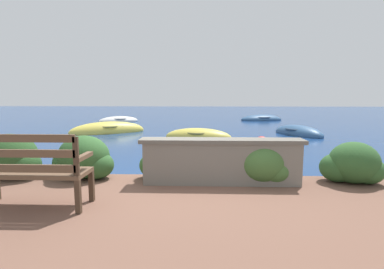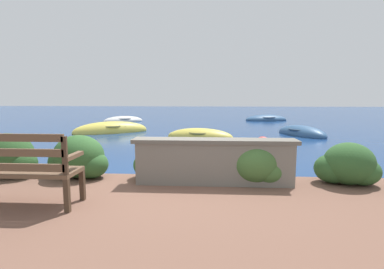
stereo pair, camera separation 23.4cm
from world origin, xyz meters
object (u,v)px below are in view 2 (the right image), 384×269
(rowboat_distant, at_px, (266,120))
(rowboat_nearest, at_px, (200,137))
(rowboat_far, at_px, (111,131))
(rowboat_mid, at_px, (301,134))
(park_bench, at_px, (22,168))
(mooring_buoy, at_px, (263,143))
(rowboat_outer, at_px, (123,121))

(rowboat_distant, bearing_deg, rowboat_nearest, 53.40)
(rowboat_nearest, relative_size, rowboat_far, 0.81)
(rowboat_mid, relative_size, rowboat_far, 0.82)
(rowboat_nearest, height_order, rowboat_distant, rowboat_nearest)
(rowboat_nearest, bearing_deg, park_bench, 88.07)
(rowboat_nearest, xyz_separation_m, mooring_buoy, (2.05, -1.48, 0.02))
(rowboat_nearest, distance_m, mooring_buoy, 2.53)
(park_bench, height_order, mooring_buoy, park_bench)
(rowboat_nearest, relative_size, rowboat_outer, 1.00)
(rowboat_nearest, relative_size, rowboat_distant, 0.91)
(rowboat_distant, xyz_separation_m, mooring_buoy, (-1.90, -9.97, 0.02))
(park_bench, height_order, rowboat_outer, park_bench)
(park_bench, height_order, rowboat_mid, park_bench)
(park_bench, relative_size, rowboat_distant, 0.46)
(park_bench, relative_size, rowboat_mid, 0.50)
(rowboat_far, xyz_separation_m, rowboat_outer, (-1.08, 5.45, -0.02))
(rowboat_distant, bearing_deg, mooring_buoy, 67.56)
(rowboat_mid, height_order, rowboat_far, rowboat_far)
(rowboat_nearest, height_order, mooring_buoy, rowboat_nearest)
(rowboat_far, distance_m, rowboat_distant, 10.43)
(park_bench, bearing_deg, mooring_buoy, 50.97)
(rowboat_outer, relative_size, mooring_buoy, 5.39)
(rowboat_mid, bearing_deg, park_bench, 119.42)
(rowboat_outer, xyz_separation_m, mooring_buoy, (7.02, -8.54, 0.02))
(rowboat_far, xyz_separation_m, mooring_buoy, (5.95, -3.09, 0.01))
(rowboat_outer, bearing_deg, rowboat_far, -110.63)
(rowboat_nearest, distance_m, rowboat_distant, 9.36)
(rowboat_outer, bearing_deg, rowboat_mid, -64.60)
(rowboat_far, relative_size, rowboat_distant, 1.12)
(rowboat_far, bearing_deg, rowboat_nearest, -54.39)
(rowboat_mid, bearing_deg, rowboat_far, 60.88)
(park_bench, relative_size, mooring_buoy, 2.71)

